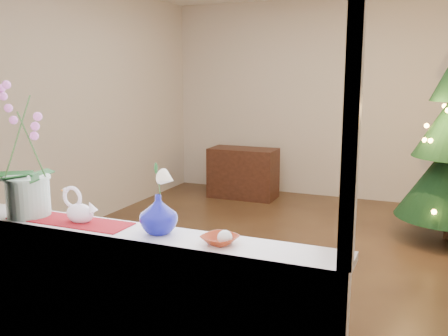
{
  "coord_description": "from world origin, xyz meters",
  "views": [
    {
      "loc": [
        1.37,
        -4.39,
        1.68
      ],
      "look_at": [
        0.1,
        -1.4,
        1.08
      ],
      "focal_mm": 40.0,
      "sensor_mm": 36.0,
      "label": 1
    }
  ],
  "objects_px": {
    "orchid_pot": "(25,150)",
    "blue_vase": "(158,211)",
    "swan": "(80,206)",
    "amber_dish": "(220,240)",
    "side_table": "(243,173)",
    "paperweight": "(225,238)"
  },
  "relations": [
    {
      "from": "side_table",
      "to": "amber_dish",
      "type": "bearing_deg",
      "value": -70.97
    },
    {
      "from": "paperweight",
      "to": "side_table",
      "type": "bearing_deg",
      "value": 109.82
    },
    {
      "from": "blue_vase",
      "to": "paperweight",
      "type": "height_order",
      "value": "blue_vase"
    },
    {
      "from": "amber_dish",
      "to": "blue_vase",
      "type": "bearing_deg",
      "value": 175.52
    },
    {
      "from": "orchid_pot",
      "to": "blue_vase",
      "type": "bearing_deg",
      "value": 1.11
    },
    {
      "from": "orchid_pot",
      "to": "swan",
      "type": "height_order",
      "value": "orchid_pot"
    },
    {
      "from": "paperweight",
      "to": "side_table",
      "type": "height_order",
      "value": "paperweight"
    },
    {
      "from": "amber_dish",
      "to": "side_table",
      "type": "relative_size",
      "value": 0.15
    },
    {
      "from": "orchid_pot",
      "to": "side_table",
      "type": "bearing_deg",
      "value": 95.16
    },
    {
      "from": "blue_vase",
      "to": "amber_dish",
      "type": "height_order",
      "value": "blue_vase"
    },
    {
      "from": "blue_vase",
      "to": "paperweight",
      "type": "xyz_separation_m",
      "value": [
        0.37,
        -0.03,
        -0.08
      ]
    },
    {
      "from": "orchid_pot",
      "to": "side_table",
      "type": "height_order",
      "value": "orchid_pot"
    },
    {
      "from": "orchid_pot",
      "to": "blue_vase",
      "type": "relative_size",
      "value": 3.29
    },
    {
      "from": "side_table",
      "to": "swan",
      "type": "bearing_deg",
      "value": -80.87
    },
    {
      "from": "swan",
      "to": "paperweight",
      "type": "relative_size",
      "value": 3.06
    },
    {
      "from": "amber_dish",
      "to": "orchid_pot",
      "type": "bearing_deg",
      "value": 179.47
    },
    {
      "from": "swan",
      "to": "amber_dish",
      "type": "relative_size",
      "value": 1.56
    },
    {
      "from": "swan",
      "to": "blue_vase",
      "type": "distance_m",
      "value": 0.47
    },
    {
      "from": "swan",
      "to": "orchid_pot",
      "type": "bearing_deg",
      "value": -167.94
    },
    {
      "from": "swan",
      "to": "amber_dish",
      "type": "height_order",
      "value": "swan"
    },
    {
      "from": "amber_dish",
      "to": "paperweight",
      "type": "bearing_deg",
      "value": -13.9
    },
    {
      "from": "paperweight",
      "to": "side_table",
      "type": "distance_m",
      "value": 4.67
    }
  ]
}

